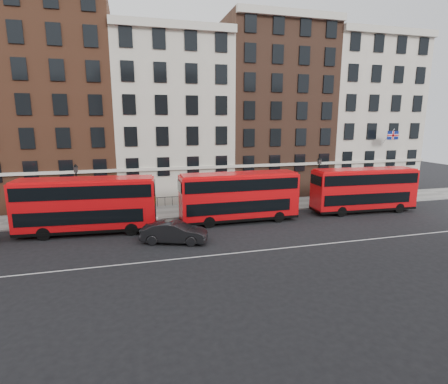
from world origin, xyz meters
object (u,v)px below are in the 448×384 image
object	(u,v)px
bus_b	(86,204)
traffic_light	(415,180)
bus_c	(239,196)
car_front	(174,232)
bus_d	(363,189)

from	to	relation	value
bus_b	traffic_light	bearing A→B (deg)	9.67
traffic_light	bus_c	bearing A→B (deg)	-172.54
car_front	traffic_light	xyz separation A→B (m)	(28.95, 7.03, 1.61)
car_front	traffic_light	distance (m)	29.84
bus_b	traffic_light	distance (m)	35.75
bus_b	car_front	distance (m)	8.01
bus_c	traffic_light	world-z (taller)	bus_c
bus_b	bus_d	size ratio (longest dim) A/B	1.04
bus_d	car_front	size ratio (longest dim) A/B	2.14
bus_b	traffic_light	size ratio (longest dim) A/B	3.45
bus_c	car_front	distance (m)	7.85
bus_d	traffic_light	size ratio (longest dim) A/B	3.31
car_front	traffic_light	bearing A→B (deg)	-56.92
bus_b	traffic_light	world-z (taller)	bus_b
bus_c	bus_d	size ratio (longest dim) A/B	1.01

